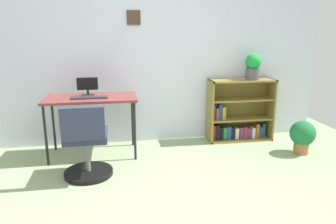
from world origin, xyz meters
TOP-DOWN VIEW (x-y plane):
  - wall_back at (-0.00, 2.15)m, footprint 5.20×0.12m
  - desk at (-0.60, 1.69)m, footprint 1.10×0.58m
  - monitor at (-0.63, 1.77)m, footprint 0.25×0.16m
  - keyboard at (-0.61, 1.60)m, footprint 0.43×0.12m
  - office_chair at (-0.62, 1.03)m, footprint 0.52×0.55m
  - bookshelf_low at (1.41, 1.95)m, footprint 0.92×0.30m
  - potted_plant_on_shelf at (1.57, 1.90)m, footprint 0.22×0.22m
  - potted_plant_floor at (2.01, 1.28)m, footprint 0.32×0.32m

SIDE VIEW (x-z plane):
  - potted_plant_floor at x=2.01m, z-range 0.03..0.46m
  - office_chair at x=-0.62m, z-range -0.06..0.76m
  - bookshelf_low at x=1.41m, z-range -0.05..0.81m
  - desk at x=-0.60m, z-range 0.31..1.06m
  - keyboard at x=-0.61m, z-range 0.75..0.76m
  - monitor at x=-0.63m, z-range 0.74..0.97m
  - potted_plant_on_shelf at x=1.57m, z-range 0.88..1.23m
  - wall_back at x=0.00m, z-range 0.00..2.30m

